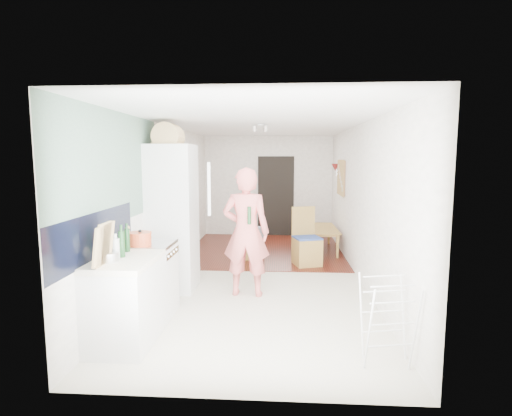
# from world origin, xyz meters

# --- Properties ---
(room_shell) EXTENTS (3.20, 7.00, 2.50)m
(room_shell) POSITION_xyz_m (0.00, 0.00, 1.25)
(room_shell) COLOR white
(room_shell) RESTS_ON ground
(floor) EXTENTS (3.20, 7.00, 0.01)m
(floor) POSITION_xyz_m (0.00, 0.00, 0.00)
(floor) COLOR beige
(floor) RESTS_ON ground
(wood_floor_overlay) EXTENTS (3.20, 3.30, 0.01)m
(wood_floor_overlay) POSITION_xyz_m (0.00, 1.85, 0.01)
(wood_floor_overlay) COLOR #5F1B12
(wood_floor_overlay) RESTS_ON room_shell
(sage_wall_panel) EXTENTS (0.02, 3.00, 1.30)m
(sage_wall_panel) POSITION_xyz_m (-1.59, -2.00, 1.85)
(sage_wall_panel) COLOR gray
(sage_wall_panel) RESTS_ON room_shell
(tile_splashback) EXTENTS (0.02, 1.90, 0.50)m
(tile_splashback) POSITION_xyz_m (-1.59, -2.55, 1.15)
(tile_splashback) COLOR black
(tile_splashback) RESTS_ON room_shell
(doorway_recess) EXTENTS (0.90, 0.04, 2.00)m
(doorway_recess) POSITION_xyz_m (0.20, 3.48, 1.00)
(doorway_recess) COLOR black
(doorway_recess) RESTS_ON room_shell
(base_cabinet) EXTENTS (0.60, 0.90, 0.86)m
(base_cabinet) POSITION_xyz_m (-1.30, -2.55, 0.43)
(base_cabinet) COLOR silver
(base_cabinet) RESTS_ON room_shell
(worktop) EXTENTS (0.62, 0.92, 0.06)m
(worktop) POSITION_xyz_m (-1.30, -2.55, 0.89)
(worktop) COLOR silver
(worktop) RESTS_ON room_shell
(range_cooker) EXTENTS (0.60, 0.60, 0.88)m
(range_cooker) POSITION_xyz_m (-1.30, -1.80, 0.44)
(range_cooker) COLOR silver
(range_cooker) RESTS_ON room_shell
(cooker_top) EXTENTS (0.60, 0.60, 0.04)m
(cooker_top) POSITION_xyz_m (-1.30, -1.80, 0.90)
(cooker_top) COLOR #BCBCBE
(cooker_top) RESTS_ON room_shell
(fridge_housing) EXTENTS (0.66, 0.66, 2.15)m
(fridge_housing) POSITION_xyz_m (-1.27, -0.78, 1.07)
(fridge_housing) COLOR silver
(fridge_housing) RESTS_ON room_shell
(fridge_door) EXTENTS (0.14, 0.56, 0.70)m
(fridge_door) POSITION_xyz_m (-0.66, -1.08, 1.55)
(fridge_door) COLOR silver
(fridge_door) RESTS_ON room_shell
(fridge_interior) EXTENTS (0.02, 0.52, 0.66)m
(fridge_interior) POSITION_xyz_m (-0.96, -0.78, 1.55)
(fridge_interior) COLOR white
(fridge_interior) RESTS_ON room_shell
(pinboard) EXTENTS (0.03, 0.90, 0.70)m
(pinboard) POSITION_xyz_m (1.58, 1.90, 1.55)
(pinboard) COLOR tan
(pinboard) RESTS_ON room_shell
(pinboard_frame) EXTENTS (0.00, 0.94, 0.74)m
(pinboard_frame) POSITION_xyz_m (1.57, 1.90, 1.55)
(pinboard_frame) COLOR #B0863E
(pinboard_frame) RESTS_ON room_shell
(wall_sconce) EXTENTS (0.18, 0.18, 0.16)m
(wall_sconce) POSITION_xyz_m (1.54, 2.55, 1.75)
(wall_sconce) COLOR maroon
(wall_sconce) RESTS_ON room_shell
(person) EXTENTS (0.82, 0.56, 2.16)m
(person) POSITION_xyz_m (-0.16, -0.98, 1.08)
(person) COLOR #E66B67
(person) RESTS_ON floor
(dining_table) EXTENTS (0.69, 1.21, 0.42)m
(dining_table) POSITION_xyz_m (1.13, 1.83, 0.21)
(dining_table) COLOR #B0863E
(dining_table) RESTS_ON floor
(dining_chair) EXTENTS (0.56, 0.56, 1.06)m
(dining_chair) POSITION_xyz_m (0.81, 0.67, 0.53)
(dining_chair) COLOR #B0863E
(dining_chair) RESTS_ON floor
(stool) EXTENTS (0.43, 0.43, 0.44)m
(stool) POSITION_xyz_m (-0.20, 1.03, 0.22)
(stool) COLOR #B0863E
(stool) RESTS_ON floor
(grey_drape) EXTENTS (0.55, 0.55, 0.19)m
(grey_drape) POSITION_xyz_m (-0.22, 1.00, 0.54)
(grey_drape) COLOR gray
(grey_drape) RESTS_ON stool
(drying_rack) EXTENTS (0.49, 0.46, 0.84)m
(drying_rack) POSITION_xyz_m (1.34, -2.83, 0.42)
(drying_rack) COLOR silver
(drying_rack) RESTS_ON floor
(bread_bin) EXTENTS (0.44, 0.43, 0.22)m
(bread_bin) POSITION_xyz_m (-1.28, -0.84, 2.26)
(bread_bin) COLOR tan
(bread_bin) RESTS_ON fridge_housing
(red_casserole) EXTENTS (0.28, 0.28, 0.16)m
(red_casserole) POSITION_xyz_m (-1.34, -1.94, 1.00)
(red_casserole) COLOR #CC4C27
(red_casserole) RESTS_ON cooker_top
(steel_pan) EXTENTS (0.19, 0.19, 0.09)m
(steel_pan) POSITION_xyz_m (-1.39, -2.69, 0.97)
(steel_pan) COLOR #BCBCBE
(steel_pan) RESTS_ON worktop
(held_bottle) EXTENTS (0.05, 0.05, 0.24)m
(held_bottle) POSITION_xyz_m (-0.10, -1.13, 1.18)
(held_bottle) COLOR #173F1C
(held_bottle) RESTS_ON person
(bottle_a) EXTENTS (0.07, 0.07, 0.28)m
(bottle_a) POSITION_xyz_m (-1.34, -2.51, 1.06)
(bottle_a) COLOR #173F1C
(bottle_a) RESTS_ON worktop
(bottle_b) EXTENTS (0.07, 0.07, 0.26)m
(bottle_b) POSITION_xyz_m (-1.38, -2.26, 1.05)
(bottle_b) COLOR #173F1C
(bottle_b) RESTS_ON worktop
(bottle_c) EXTENTS (0.09, 0.09, 0.21)m
(bottle_c) POSITION_xyz_m (-1.39, -2.55, 1.02)
(bottle_c) COLOR silver
(bottle_c) RESTS_ON worktop
(pepper_mill_front) EXTENTS (0.06, 0.06, 0.19)m
(pepper_mill_front) POSITION_xyz_m (-1.41, -2.17, 1.02)
(pepper_mill_front) COLOR tan
(pepper_mill_front) RESTS_ON worktop
(pepper_mill_back) EXTENTS (0.06, 0.06, 0.20)m
(pepper_mill_back) POSITION_xyz_m (-1.46, -2.02, 1.02)
(pepper_mill_back) COLOR tan
(pepper_mill_back) RESTS_ON worktop
(chopping_boards) EXTENTS (0.05, 0.31, 0.42)m
(chopping_boards) POSITION_xyz_m (-1.37, -2.85, 1.13)
(chopping_boards) COLOR tan
(chopping_boards) RESTS_ON worktop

